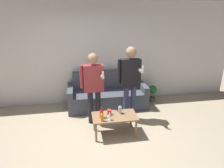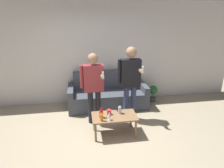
{
  "view_description": "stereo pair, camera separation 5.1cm",
  "coord_description": "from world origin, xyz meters",
  "px_view_note": "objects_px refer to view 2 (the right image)",
  "views": [
    {
      "loc": [
        -0.39,
        -3.08,
        2.4
      ],
      "look_at": [
        0.29,
        0.87,
        0.95
      ],
      "focal_mm": 32.0,
      "sensor_mm": 36.0,
      "label": 1
    },
    {
      "loc": [
        -0.34,
        -3.09,
        2.4
      ],
      "look_at": [
        0.29,
        0.87,
        0.95
      ],
      "focal_mm": 32.0,
      "sensor_mm": 36.0,
      "label": 2
    }
  ],
  "objects_px": {
    "coffee_table": "(114,118)",
    "person_standing_right": "(130,78)",
    "couch": "(108,95)",
    "bottle_orange": "(101,114)",
    "person_standing_left": "(94,84)"
  },
  "relations": [
    {
      "from": "coffee_table",
      "to": "person_standing_right",
      "type": "bearing_deg",
      "value": 50.94
    },
    {
      "from": "couch",
      "to": "bottle_orange",
      "type": "distance_m",
      "value": 1.44
    },
    {
      "from": "bottle_orange",
      "to": "couch",
      "type": "bearing_deg",
      "value": 77.29
    },
    {
      "from": "couch",
      "to": "person_standing_right",
      "type": "relative_size",
      "value": 1.19
    },
    {
      "from": "bottle_orange",
      "to": "person_standing_left",
      "type": "height_order",
      "value": "person_standing_left"
    },
    {
      "from": "couch",
      "to": "bottle_orange",
      "type": "relative_size",
      "value": 9.34
    },
    {
      "from": "couch",
      "to": "person_standing_left",
      "type": "height_order",
      "value": "person_standing_left"
    },
    {
      "from": "coffee_table",
      "to": "couch",
      "type": "bearing_deg",
      "value": 88.03
    },
    {
      "from": "couch",
      "to": "person_standing_left",
      "type": "bearing_deg",
      "value": -116.69
    },
    {
      "from": "person_standing_right",
      "to": "coffee_table",
      "type": "bearing_deg",
      "value": -129.06
    },
    {
      "from": "bottle_orange",
      "to": "person_standing_right",
      "type": "bearing_deg",
      "value": 39.21
    },
    {
      "from": "person_standing_right",
      "to": "couch",
      "type": "bearing_deg",
      "value": 116.39
    },
    {
      "from": "person_standing_left",
      "to": "person_standing_right",
      "type": "height_order",
      "value": "person_standing_right"
    },
    {
      "from": "coffee_table",
      "to": "person_standing_left",
      "type": "bearing_deg",
      "value": 123.97
    },
    {
      "from": "couch",
      "to": "coffee_table",
      "type": "relative_size",
      "value": 2.26
    }
  ]
}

